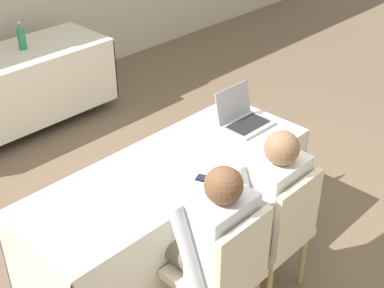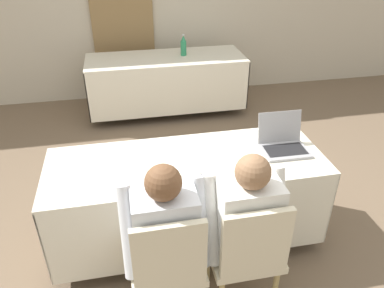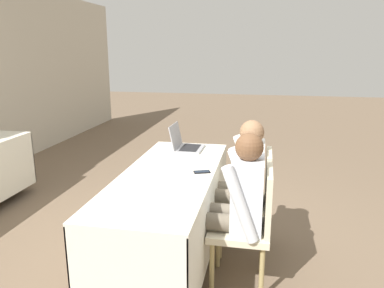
% 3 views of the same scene
% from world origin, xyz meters
% --- Properties ---
extents(ground_plane, '(24.00, 24.00, 0.00)m').
position_xyz_m(ground_plane, '(0.00, 0.00, 0.00)').
color(ground_plane, brown).
extents(conference_table_near, '(2.00, 0.74, 0.76)m').
position_xyz_m(conference_table_near, '(0.00, 0.00, 0.57)').
color(conference_table_near, silver).
rests_on(conference_table_near, ground_plane).
extents(conference_table_far, '(2.00, 0.74, 0.76)m').
position_xyz_m(conference_table_far, '(0.18, 2.39, 0.57)').
color(conference_table_far, silver).
rests_on(conference_table_far, ground_plane).
extents(laptop, '(0.34, 0.31, 0.25)m').
position_xyz_m(laptop, '(0.74, 0.01, 0.81)').
color(laptop, '#99999E').
rests_on(laptop, conference_table_near).
extents(cell_phone, '(0.11, 0.15, 0.01)m').
position_xyz_m(cell_phone, '(0.06, -0.26, 0.76)').
color(cell_phone, black).
rests_on(cell_phone, conference_table_near).
extents(paper_beside_laptop, '(0.32, 0.36, 0.00)m').
position_xyz_m(paper_beside_laptop, '(0.31, -0.14, 0.76)').
color(paper_beside_laptop, white).
rests_on(paper_beside_laptop, conference_table_near).
extents(paper_centre_table, '(0.32, 0.36, 0.00)m').
position_xyz_m(paper_centre_table, '(-0.74, -0.14, 0.76)').
color(paper_centre_table, white).
rests_on(paper_centre_table, conference_table_near).
extents(water_bottle, '(0.07, 0.07, 0.26)m').
position_xyz_m(water_bottle, '(0.42, 2.42, 0.88)').
color(water_bottle, '#288456').
rests_on(water_bottle, conference_table_far).
extents(chair_near_left, '(0.44, 0.44, 0.91)m').
position_xyz_m(chair_near_left, '(-0.24, -0.67, 0.50)').
color(chair_near_left, tan).
rests_on(chair_near_left, ground_plane).
extents(chair_near_right, '(0.44, 0.44, 0.91)m').
position_xyz_m(chair_near_right, '(0.24, -0.67, 0.50)').
color(chair_near_right, tan).
rests_on(chair_near_right, ground_plane).
extents(person_checkered_shirt, '(0.50, 0.52, 1.17)m').
position_xyz_m(person_checkered_shirt, '(-0.24, -0.57, 0.66)').
color(person_checkered_shirt, '#665B4C').
rests_on(person_checkered_shirt, ground_plane).
extents(person_white_shirt, '(0.50, 0.52, 1.17)m').
position_xyz_m(person_white_shirt, '(0.24, -0.57, 0.66)').
color(person_white_shirt, '#665B4C').
rests_on(person_white_shirt, ground_plane).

